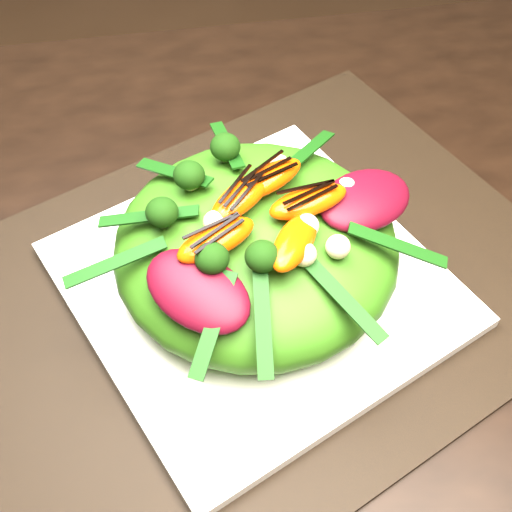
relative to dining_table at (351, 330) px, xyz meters
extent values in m
cube|color=black|center=(0.00, 0.00, 0.00)|extent=(1.60, 0.90, 0.75)
cube|color=black|center=(-0.08, 0.04, 0.02)|extent=(0.64, 0.58, 0.00)
cube|color=white|center=(-0.08, 0.04, 0.03)|extent=(0.38, 0.38, 0.01)
cylinder|color=white|center=(-0.08, 0.04, 0.04)|extent=(0.29, 0.29, 0.02)
ellipsoid|color=#366F14|center=(-0.08, 0.04, 0.08)|extent=(0.30, 0.30, 0.08)
ellipsoid|color=#490714|center=(0.01, 0.05, 0.12)|extent=(0.10, 0.09, 0.02)
ellipsoid|color=#FF4404|center=(-0.08, 0.07, 0.13)|extent=(0.07, 0.03, 0.02)
sphere|color=black|center=(-0.13, 0.08, 0.13)|extent=(0.04, 0.04, 0.03)
sphere|color=#FADDB0|center=(-0.04, -0.01, 0.12)|extent=(0.02, 0.02, 0.02)
cube|color=black|center=(-0.08, 0.07, 0.14)|extent=(0.04, 0.01, 0.00)
camera|label=1|loc=(-0.13, -0.30, 0.51)|focal=48.00mm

